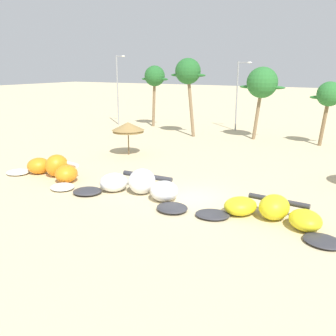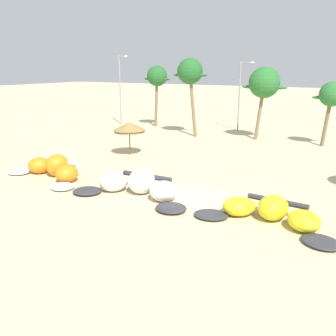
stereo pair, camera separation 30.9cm
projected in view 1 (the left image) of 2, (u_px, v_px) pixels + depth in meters
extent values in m
plane|color=beige|center=(194.00, 198.00, 22.53)|extent=(260.00, 260.00, 0.00)
ellipsoid|color=white|center=(18.00, 172.00, 27.37)|extent=(1.91, 1.79, 0.32)
ellipsoid|color=orange|center=(39.00, 166.00, 27.44)|extent=(2.26, 2.26, 1.20)
ellipsoid|color=orange|center=(57.00, 166.00, 26.68)|extent=(1.79, 1.91, 1.62)
ellipsoid|color=orange|center=(66.00, 174.00, 25.39)|extent=(2.09, 2.16, 1.20)
ellipsoid|color=white|center=(62.00, 187.00, 24.02)|extent=(2.21, 2.16, 0.32)
cylinder|color=white|center=(63.00, 162.00, 27.08)|extent=(3.23, 0.85, 0.29)
cube|color=white|center=(55.00, 166.00, 26.56)|extent=(1.26, 0.80, 0.04)
ellipsoid|color=#333338|center=(87.00, 191.00, 23.20)|extent=(2.28, 2.20, 0.32)
ellipsoid|color=white|center=(114.00, 182.00, 23.59)|extent=(2.39, 2.43, 1.18)
ellipsoid|color=white|center=(142.00, 181.00, 23.10)|extent=(1.70, 1.84, 1.59)
ellipsoid|color=white|center=(164.00, 191.00, 21.93)|extent=(2.41, 2.44, 1.18)
ellipsoid|color=#333338|center=(172.00, 208.00, 20.47)|extent=(2.25, 2.16, 0.32)
cylinder|color=#333338|center=(147.00, 176.00, 23.59)|extent=(3.53, 0.38, 0.32)
cube|color=#333338|center=(140.00, 182.00, 22.95)|extent=(1.29, 0.67, 0.04)
ellipsoid|color=#333338|center=(213.00, 214.00, 19.63)|extent=(2.19, 1.97, 0.26)
ellipsoid|color=yellow|center=(240.00, 206.00, 19.86)|extent=(2.36, 2.40, 0.96)
ellipsoid|color=yellow|center=(274.00, 207.00, 19.25)|extent=(1.68, 1.96, 1.29)
ellipsoid|color=yellow|center=(305.00, 220.00, 18.05)|extent=(2.26, 2.37, 0.96)
ellipsoid|color=#333338|center=(323.00, 241.00, 16.65)|extent=(2.32, 2.17, 0.26)
cylinder|color=#333338|center=(278.00, 201.00, 19.73)|extent=(3.27, 0.56, 0.30)
cube|color=#333338|center=(273.00, 208.00, 19.11)|extent=(1.23, 0.76, 0.04)
cylinder|color=brown|center=(129.00, 143.00, 33.16)|extent=(0.10, 0.10, 2.25)
cone|color=olive|center=(128.00, 126.00, 32.76)|extent=(2.89, 2.89, 0.71)
cylinder|color=olive|center=(128.00, 131.00, 32.88)|extent=(2.75, 2.75, 0.20)
cylinder|color=#7F6647|center=(154.00, 102.00, 48.48)|extent=(0.66, 0.36, 6.56)
sphere|color=#236028|center=(155.00, 76.00, 47.54)|extent=(2.63, 2.63, 2.63)
ellipsoid|color=#236028|center=(148.00, 79.00, 48.13)|extent=(1.84, 0.50, 0.36)
ellipsoid|color=#236028|center=(162.00, 79.00, 47.15)|extent=(1.84, 0.50, 0.36)
cylinder|color=#7F6647|center=(191.00, 104.00, 41.50)|extent=(1.16, 0.36, 7.22)
sphere|color=#236028|center=(188.00, 71.00, 40.72)|extent=(2.84, 2.84, 2.84)
ellipsoid|color=#236028|center=(179.00, 75.00, 41.37)|extent=(1.99, 0.50, 0.36)
ellipsoid|color=#236028|center=(197.00, 75.00, 40.30)|extent=(1.99, 0.50, 0.36)
cylinder|color=#7F6647|center=(258.00, 111.00, 39.72)|extent=(0.93, 0.36, 6.11)
sphere|color=#286B2D|center=(262.00, 83.00, 38.78)|extent=(3.25, 3.25, 3.25)
ellipsoid|color=#286B2D|center=(250.00, 87.00, 39.52)|extent=(2.28, 0.50, 0.36)
ellipsoid|color=#286B2D|center=(274.00, 88.00, 38.30)|extent=(2.28, 0.50, 0.36)
cylinder|color=brown|center=(324.00, 120.00, 36.58)|extent=(0.76, 0.36, 5.16)
sphere|color=#286B2D|center=(329.00, 94.00, 35.80)|extent=(2.40, 2.40, 2.40)
ellipsoid|color=#286B2D|center=(318.00, 97.00, 36.34)|extent=(1.68, 0.50, 0.36)
cylinder|color=gray|center=(118.00, 91.00, 49.69)|extent=(0.18, 0.18, 9.17)
cylinder|color=gray|center=(120.00, 56.00, 48.25)|extent=(1.10, 0.10, 0.10)
ellipsoid|color=silver|center=(123.00, 56.00, 47.99)|extent=(0.56, 0.24, 0.20)
cylinder|color=gray|center=(237.00, 97.00, 45.17)|extent=(0.18, 0.18, 8.33)
cylinder|color=gray|center=(244.00, 63.00, 43.78)|extent=(1.38, 0.10, 0.10)
ellipsoid|color=silver|center=(250.00, 62.00, 43.46)|extent=(0.56, 0.24, 0.20)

